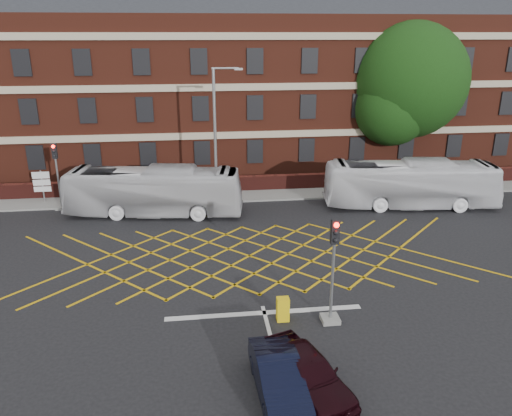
{
  "coord_description": "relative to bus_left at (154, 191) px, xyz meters",
  "views": [
    {
      "loc": [
        -2.51,
        -20.96,
        10.73
      ],
      "look_at": [
        0.28,
        1.5,
        2.75
      ],
      "focal_mm": 35.0,
      "sensor_mm": 36.0,
      "label": 1
    }
  ],
  "objects": [
    {
      "name": "ground",
      "position": [
        5.15,
        -8.88,
        -1.51
      ],
      "size": [
        120.0,
        120.0,
        0.0
      ],
      "primitive_type": "plane",
      "color": "black",
      "rests_on": "ground"
    },
    {
      "name": "victorian_building",
      "position": [
        5.4,
        13.12,
        6.33
      ],
      "size": [
        51.0,
        12.17,
        20.4
      ],
      "color": "#5C2417",
      "rests_on": "ground"
    },
    {
      "name": "boundary_wall",
      "position": [
        5.15,
        4.12,
        -0.96
      ],
      "size": [
        56.0,
        0.5,
        1.1
      ],
      "primitive_type": "cube",
      "color": "#491813",
      "rests_on": "ground"
    },
    {
      "name": "far_pavement",
      "position": [
        5.15,
        3.12,
        -1.45
      ],
      "size": [
        60.0,
        3.0,
        0.12
      ],
      "primitive_type": "cube",
      "color": "slate",
      "rests_on": "ground"
    },
    {
      "name": "box_junction_hatching",
      "position": [
        5.15,
        -6.88,
        -1.5
      ],
      "size": [
        8.22,
        8.22,
        0.02
      ],
      "primitive_type": "cube",
      "rotation": [
        0.0,
        0.0,
        0.79
      ],
      "color": "#CC990C",
      "rests_on": "ground"
    },
    {
      "name": "stop_line",
      "position": [
        5.15,
        -12.38,
        -1.5
      ],
      "size": [
        8.0,
        0.3,
        0.02
      ],
      "primitive_type": "cube",
      "color": "silver",
      "rests_on": "ground"
    },
    {
      "name": "bus_left",
      "position": [
        0.0,
        0.0,
        0.0
      ],
      "size": [
        11.08,
        4.13,
        3.01
      ],
      "primitive_type": "imported",
      "rotation": [
        0.0,
        0.0,
        1.42
      ],
      "color": "silver",
      "rests_on": "ground"
    },
    {
      "name": "bus_right",
      "position": [
        16.32,
        -0.54,
        0.02
      ],
      "size": [
        11.21,
        3.96,
        3.06
      ],
      "primitive_type": "imported",
      "rotation": [
        0.0,
        0.0,
        1.44
      ],
      "color": "silver",
      "rests_on": "ground"
    },
    {
      "name": "car_navy",
      "position": [
        4.92,
        -17.22,
        -0.87
      ],
      "size": [
        1.55,
        3.94,
        1.28
      ],
      "primitive_type": "imported",
      "rotation": [
        0.0,
        0.0,
        0.05
      ],
      "color": "black",
      "rests_on": "ground"
    },
    {
      "name": "car_maroon",
      "position": [
        5.85,
        -17.13,
        -0.83
      ],
      "size": [
        2.82,
        4.3,
        1.36
      ],
      "primitive_type": "imported",
      "rotation": [
        0.0,
        0.0,
        0.33
      ],
      "color": "black",
      "rests_on": "ground"
    },
    {
      "name": "deciduous_tree",
      "position": [
        19.04,
        7.54,
        5.18
      ],
      "size": [
        8.8,
        8.8,
        11.69
      ],
      "color": "black",
      "rests_on": "ground"
    },
    {
      "name": "traffic_light_near",
      "position": [
        7.63,
        -13.31,
        0.26
      ],
      "size": [
        0.7,
        0.7,
        4.27
      ],
      "color": "slate",
      "rests_on": "ground"
    },
    {
      "name": "traffic_light_far",
      "position": [
        -6.04,
        1.75,
        0.26
      ],
      "size": [
        0.7,
        0.7,
        4.27
      ],
      "color": "slate",
      "rests_on": "ground"
    },
    {
      "name": "street_lamp",
      "position": [
        3.95,
        0.72,
        1.51
      ],
      "size": [
        2.25,
        1.0,
        8.8
      ],
      "color": "slate",
      "rests_on": "ground"
    },
    {
      "name": "direction_signs",
      "position": [
        -7.51,
        3.22,
        -0.13
      ],
      "size": [
        1.1,
        0.16,
        2.2
      ],
      "color": "gray",
      "rests_on": "ground"
    },
    {
      "name": "utility_cabinet",
      "position": [
        5.79,
        -12.99,
        -1.02
      ],
      "size": [
        0.48,
        0.37,
        0.98
      ],
      "primitive_type": "cube",
      "color": "yellow",
      "rests_on": "ground"
    }
  ]
}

